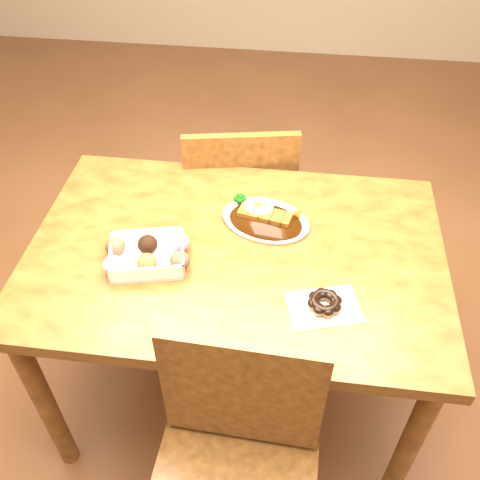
# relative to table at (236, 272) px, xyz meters

# --- Properties ---
(ground) EXTENTS (6.00, 6.00, 0.00)m
(ground) POSITION_rel_table_xyz_m (0.00, 0.00, -0.65)
(ground) COLOR brown
(ground) RESTS_ON ground
(table) EXTENTS (1.20, 0.80, 0.75)m
(table) POSITION_rel_table_xyz_m (0.00, 0.00, 0.00)
(table) COLOR #45280D
(table) RESTS_ON ground
(chair_far) EXTENTS (0.49, 0.49, 0.87)m
(chair_far) POSITION_rel_table_xyz_m (-0.06, 0.54, -0.17)
(chair_far) COLOR #45280D
(chair_far) RESTS_ON ground
(chair_near) EXTENTS (0.44, 0.44, 0.87)m
(chair_near) POSITION_rel_table_xyz_m (0.06, -0.53, -0.17)
(chair_near) COLOR #45280D
(chair_near) RESTS_ON ground
(katsu_curry_plate) EXTENTS (0.31, 0.26, 0.05)m
(katsu_curry_plate) POSITION_rel_table_xyz_m (0.07, 0.13, 0.11)
(katsu_curry_plate) COLOR white
(katsu_curry_plate) RESTS_ON table
(donut_box) EXTENTS (0.25, 0.20, 0.06)m
(donut_box) POSITION_rel_table_xyz_m (-0.24, -0.08, 0.13)
(donut_box) COLOR white
(donut_box) RESTS_ON table
(pon_de_ring) EXTENTS (0.21, 0.17, 0.04)m
(pon_de_ring) POSITION_rel_table_xyz_m (0.26, -0.18, 0.12)
(pon_de_ring) COLOR silver
(pon_de_ring) RESTS_ON table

